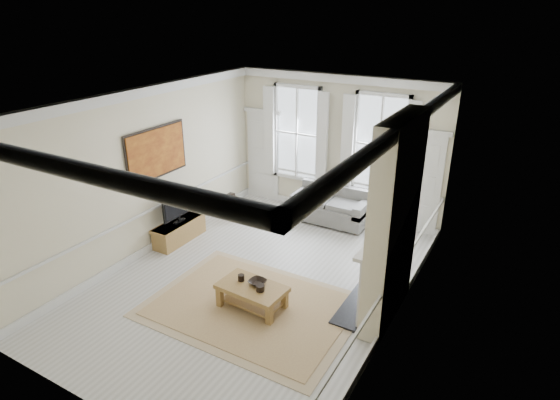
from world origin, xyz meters
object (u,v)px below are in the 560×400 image
Objects in this scene: coffee_table at (252,290)px; tv_stand at (180,231)px; sofa at (332,207)px; side_table at (231,203)px.

coffee_table is 0.92× the size of tv_stand.
sofa reaches higher than side_table.
tv_stand is at bearing -133.76° from sofa.
tv_stand is (-2.48, -2.59, -0.12)m from sofa.
side_table is at bearing 134.27° from coffee_table.
side_table reaches higher than tv_stand.
sofa is 3.59m from tv_stand.
coffee_table is 3.02m from tv_stand.
sofa is 3.89m from coffee_table.
side_table is 0.40× the size of tv_stand.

